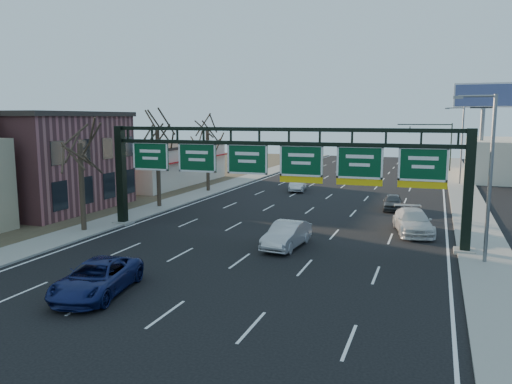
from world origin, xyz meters
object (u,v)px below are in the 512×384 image
at_px(sign_gantry, 276,167).
at_px(car_white_wagon, 413,222).
at_px(car_silver_sedan, 287,235).
at_px(car_blue_suv, 97,278).

bearing_deg(sign_gantry, car_white_wagon, 26.46).
distance_m(sign_gantry, car_silver_sedan, 4.75).
bearing_deg(car_white_wagon, car_silver_sedan, -148.59).
xyz_separation_m(car_blue_suv, car_white_wagon, (12.64, 17.22, 0.05)).
distance_m(car_blue_suv, car_white_wagon, 21.36).
xyz_separation_m(car_silver_sedan, car_white_wagon, (7.00, 6.58, 0.02)).
bearing_deg(car_silver_sedan, car_white_wagon, 48.28).
relative_size(sign_gantry, car_blue_suv, 4.58).
bearing_deg(car_silver_sedan, car_blue_suv, -112.81).
height_order(sign_gantry, car_blue_suv, sign_gantry).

